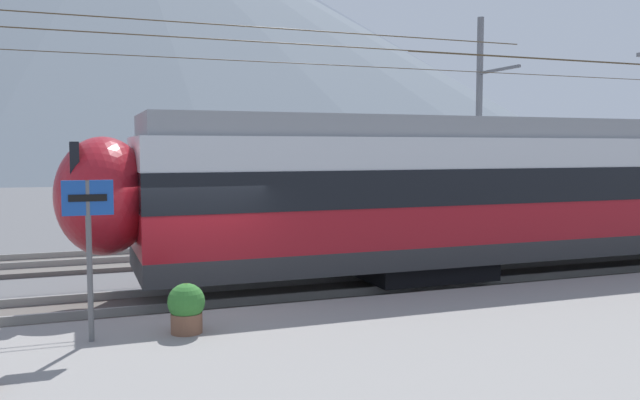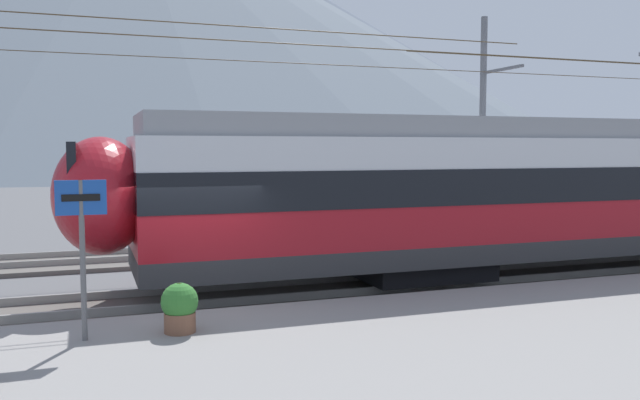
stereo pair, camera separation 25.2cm
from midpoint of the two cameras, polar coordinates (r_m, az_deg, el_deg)
name	(u,v)px [view 2 (the right image)]	position (r m, az deg, el deg)	size (l,w,h in m)	color
ground_plane	(192,320)	(12.60, -10.45, -10.18)	(400.00, 400.00, 0.00)	#565659
track_near	(184,303)	(13.59, -11.17, -8.80)	(120.00, 3.00, 0.28)	#5B5651
track_far	(155,258)	(19.31, -13.76, -4.88)	(120.00, 3.00, 0.28)	#5B5651
catenary_mast_far_side	(485,121)	(25.34, 14.40, 6.66)	(43.57, 2.49, 8.02)	slate
platform_sign	(82,224)	(9.95, -19.30, -1.94)	(0.70, 0.08, 2.33)	#59595B
potted_plant_platform_edge	(180,306)	(10.23, -11.39, -8.98)	(0.56, 0.56, 0.75)	brown
mountain_central_peak	(134,29)	(162.62, -15.76, 14.11)	(206.06, 206.06, 61.52)	slate
mountain_right_ridge	(303,72)	(210.59, -1.46, 11.00)	(175.06, 175.06, 53.94)	#515B6B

